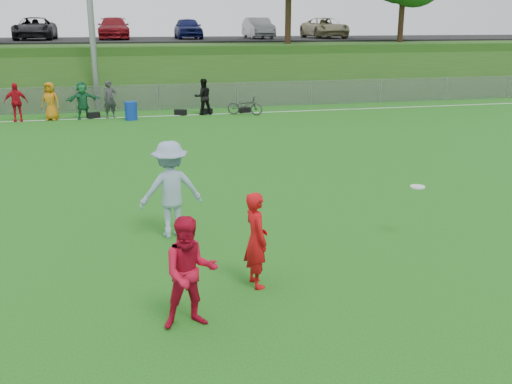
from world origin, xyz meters
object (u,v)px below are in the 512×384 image
object	(u,v)px
player_blue	(171,189)
frisbee	(418,187)
player_red_left	(256,240)
bicycle	(245,105)
recycling_bin	(131,111)
player_red_center	(190,273)

from	to	relation	value
player_blue	frisbee	distance (m)	4.97
player_red_left	bicycle	world-z (taller)	player_red_left
frisbee	recycling_bin	distance (m)	17.16
player_red_center	player_red_left	bearing A→B (deg)	38.82
recycling_bin	bicycle	bearing A→B (deg)	2.41
player_blue	bicycle	xyz separation A→B (m)	(4.86, 15.25, -0.55)
player_red_center	player_blue	bearing A→B (deg)	86.26
player_red_left	player_blue	world-z (taller)	player_blue
frisbee	recycling_bin	xyz separation A→B (m)	(-5.24, 16.32, -0.69)
recycling_bin	bicycle	distance (m)	5.31
bicycle	player_blue	bearing A→B (deg)	-170.55
player_blue	player_red_center	bearing A→B (deg)	81.58
player_red_left	player_red_center	bearing A→B (deg)	123.04
player_blue	recycling_bin	xyz separation A→B (m)	(-0.45, 15.03, -0.59)
player_red_left	bicycle	size ratio (longest dim) A/B	0.95
player_red_left	frisbee	size ratio (longest dim) A/B	5.56
player_red_left	frisbee	distance (m)	3.90
player_red_center	frisbee	xyz separation A→B (m)	(4.87, 2.44, 0.26)
player_red_center	bicycle	world-z (taller)	player_red_center
player_red_center	player_blue	size ratio (longest dim) A/B	0.84
recycling_bin	bicycle	xyz separation A→B (m)	(5.30, 0.22, 0.04)
frisbee	player_red_left	bearing A→B (deg)	-159.49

